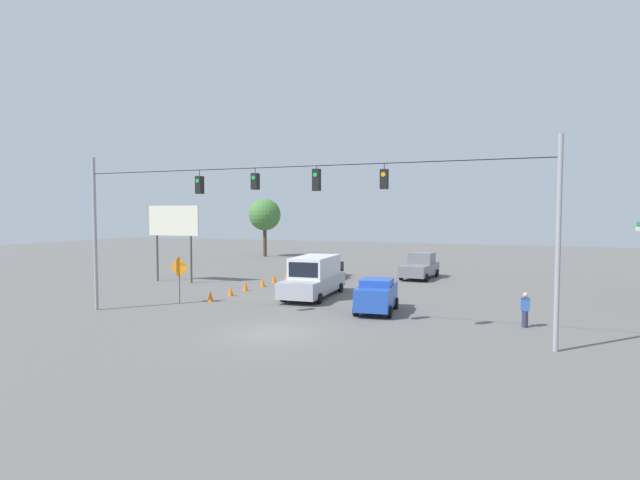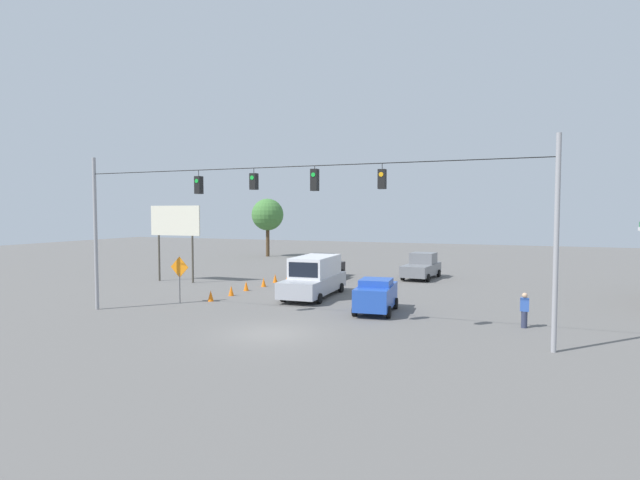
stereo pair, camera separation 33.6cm
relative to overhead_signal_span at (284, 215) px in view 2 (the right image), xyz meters
name	(u,v)px [view 2 (the right image)]	position (x,y,z in m)	size (l,w,h in m)	color
ground_plane	(271,333)	(0.02, 1.38, -5.38)	(140.00, 140.00, 0.00)	#605E5B
overhead_signal_span	(284,215)	(0.00, 0.00, 0.00)	(23.79, 0.38, 8.59)	#939399
pickup_truck_black_withflow_far	(322,267)	(4.69, -16.94, -4.41)	(2.28, 5.52, 2.12)	black
sedan_blue_crossing_near	(376,295)	(-3.17, -5.01, -4.41)	(2.31, 4.19, 1.86)	#234CB2
box_truck_silver_withflow_mid	(314,276)	(2.01, -8.67, -4.07)	(2.85, 7.15, 2.64)	#A8AAB2
pickup_truck_grey_oncoming_deep	(422,267)	(-2.94, -20.32, -4.41)	(2.69, 5.47, 2.12)	slate
traffic_cone_nearest	(211,296)	(7.30, -4.59, -5.04)	(0.37, 0.37, 0.68)	orange
traffic_cone_second	(231,291)	(7.21, -6.84, -5.04)	(0.37, 0.37, 0.68)	orange
traffic_cone_third	(246,286)	(7.37, -9.06, -5.04)	(0.37, 0.37, 0.68)	orange
traffic_cone_fourth	(264,282)	(7.13, -11.21, -5.04)	(0.37, 0.37, 0.68)	orange
traffic_cone_fifth	(275,278)	(7.33, -13.50, -5.04)	(0.37, 0.37, 0.68)	orange
traffic_cone_farthest	(288,275)	(7.18, -15.59, -5.04)	(0.37, 0.37, 0.68)	orange
roadside_billboard	(175,225)	(14.89, -10.99, -0.89)	(4.62, 0.16, 6.06)	#4C473D
work_zone_sign	(180,271)	(8.66, -3.35, -3.40)	(1.27, 0.06, 2.84)	slate
pedestrian	(524,310)	(-10.74, -4.08, -4.54)	(0.40, 0.28, 1.69)	#2D334C
tree_horizon_left	(268,215)	(18.86, -34.24, -0.16)	(3.99, 3.99, 7.26)	#4C3823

